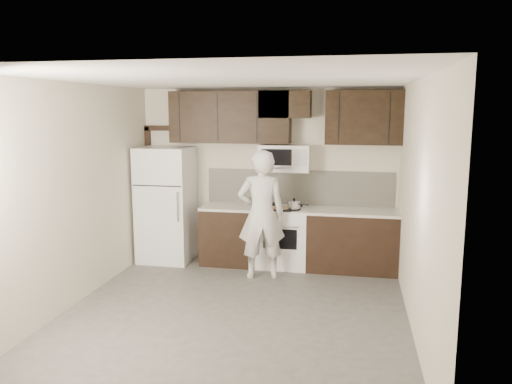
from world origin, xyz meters
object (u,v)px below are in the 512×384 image
(microwave, at_px, (285,158))
(refrigerator, at_px, (166,204))
(stove, at_px, (283,236))
(person, at_px, (261,215))

(microwave, xyz_separation_m, refrigerator, (-1.85, -0.17, -0.75))
(microwave, bearing_deg, refrigerator, -174.85)
(stove, xyz_separation_m, person, (-0.23, -0.58, 0.45))
(person, bearing_deg, stove, -127.56)
(stove, distance_m, person, 0.77)
(stove, height_order, microwave, microwave)
(microwave, relative_size, refrigerator, 0.42)
(stove, xyz_separation_m, refrigerator, (-1.85, -0.05, 0.44))
(refrigerator, relative_size, person, 0.98)
(refrigerator, height_order, person, person)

